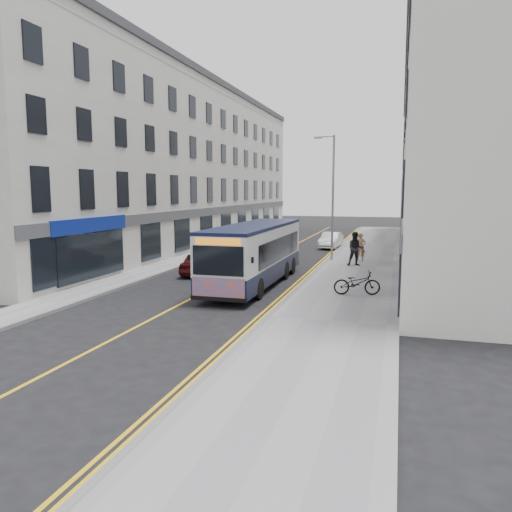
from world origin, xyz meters
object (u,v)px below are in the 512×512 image
Objects in this scene: car_white at (331,240)px; bicycle at (357,283)px; streetlamp at (332,193)px; city_bus at (255,252)px; pedestrian_near at (361,247)px; pedestrian_far at (356,249)px; car_maroon at (200,263)px.

bicycle is at bearing -74.85° from car_white.
city_bus is at bearing -104.86° from streetlamp.
pedestrian_near is 8.18m from car_white.
streetlamp is at bearing 118.68° from pedestrian_far.
pedestrian_near is at bearing -65.28° from car_white.
streetlamp reaches higher than bicycle.
car_white is 1.03× the size of car_maroon.
car_maroon is (-6.17, -6.98, -3.76)m from streetlamp.
car_white is (-3.53, 18.07, -0.01)m from bicycle.
pedestrian_near is at bearing -146.23° from car_maroon.
bicycle is 1.12× the size of pedestrian_near.
city_bus is 9.93m from pedestrian_near.
car_maroon is (-8.73, 3.65, -0.01)m from bicycle.
pedestrian_near is at bearing 64.10° from city_bus.
car_maroon reaches higher than bicycle.
car_maroon reaches higher than car_white.
pedestrian_far reaches higher than pedestrian_near.
city_bus is 16.66m from car_white.
bicycle is at bearing -16.75° from city_bus.
car_white is at bearing -1.01° from bicycle.
city_bus is 2.68× the size of car_white.
car_white reaches higher than bicycle.
pedestrian_far reaches higher than car_white.
city_bus reaches higher than pedestrian_far.
pedestrian_near is 0.88× the size of pedestrian_far.
car_white is (-2.88, 7.65, -0.38)m from pedestrian_near.
streetlamp is 0.79× the size of city_bus.
city_bus is at bearing -90.91° from car_white.
pedestrian_far is 10.01m from car_white.
pedestrian_far is at bearing 58.91° from city_bus.
bicycle is at bearing -95.16° from pedestrian_far.
car_white is at bearing 97.43° from streetlamp.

